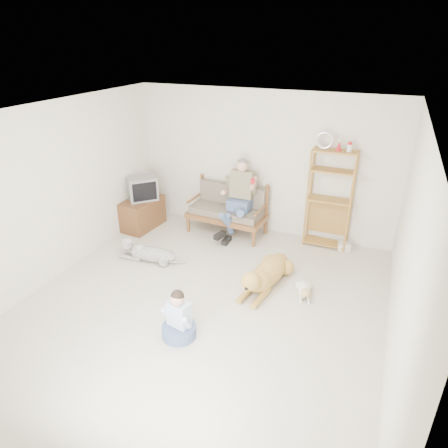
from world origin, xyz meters
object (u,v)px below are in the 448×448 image
at_px(loveseat, 228,208).
at_px(etagere, 329,199).
at_px(golden_retriever, 265,275).
at_px(tv_stand, 142,213).

bearing_deg(loveseat, etagere, 8.74).
xyz_separation_m(etagere, golden_retriever, (-0.62, -1.73, -0.72)).
bearing_deg(golden_retriever, loveseat, 137.29).
xyz_separation_m(loveseat, golden_retriever, (1.26, -1.57, -0.28)).
xyz_separation_m(etagere, tv_stand, (-3.54, -0.65, -0.62)).
bearing_deg(tv_stand, loveseat, 22.06).
height_order(loveseat, tv_stand, loveseat).
distance_m(tv_stand, golden_retriever, 3.12).
bearing_deg(loveseat, golden_retriever, -47.39).
bearing_deg(etagere, tv_stand, -169.63).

